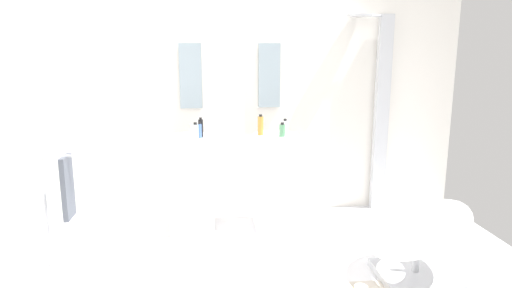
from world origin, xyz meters
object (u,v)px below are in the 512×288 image
Objects in this scene: pedestal_sink_right at (275,179)px; soap_bottle_black at (201,128)px; soap_bottle_clear at (196,131)px; shower_column at (380,110)px; soap_bottle_amber at (261,126)px; lounge_chair at (418,235)px; soap_bottle_white at (285,127)px; towel_rack at (64,190)px; soap_bottle_green at (282,130)px; pedestal_sink_left at (192,182)px; soap_bottle_blue at (200,131)px.

pedestal_sink_right is 0.88m from soap_bottle_black.
soap_bottle_clear is 0.80× the size of soap_bottle_black.
soap_bottle_black is (-1.87, -0.48, -0.08)m from shower_column.
lounge_chair is at bearing -46.86° from soap_bottle_amber.
lounge_chair is (-0.27, -1.55, -0.73)m from shower_column.
soap_bottle_clear is 0.08m from soap_bottle_black.
soap_bottle_white is at bearing 14.40° from soap_bottle_amber.
soap_bottle_white is 0.25m from soap_bottle_amber.
pedestal_sink_right is 0.55m from soap_bottle_amber.
soap_bottle_green is at bearing 15.74° from towel_rack.
towel_rack is 1.77m from soap_bottle_amber.
soap_bottle_green is (1.80, 0.51, 0.35)m from towel_rack.
shower_column is (1.17, 0.41, 0.60)m from pedestal_sink_right.
shower_column is 1.98× the size of lounge_chair.
soap_bottle_white is 1.07× the size of soap_bottle_green.
pedestal_sink_left is 6.88× the size of soap_bottle_blue.
shower_column is at bearing 19.45° from towel_rack.
soap_bottle_amber is at bearing 4.96° from soap_bottle_black.
soap_bottle_white reaches higher than pedestal_sink_right.
soap_bottle_black is (-0.70, -0.07, 0.53)m from pedestal_sink_right.
towel_rack is 1.91m from soap_bottle_green.
pedestal_sink_right is 0.52m from soap_bottle_white.
shower_column is at bearing 19.07° from soap_bottle_white.
pedestal_sink_right is at bearing 0.00° from pedestal_sink_left.
soap_bottle_green is at bearing -154.96° from shower_column.
soap_bottle_green is at bearing -0.65° from soap_bottle_blue.
shower_column is 1.14m from soap_bottle_white.
soap_bottle_amber reaches higher than soap_bottle_white.
soap_bottle_clear is (-1.91, -0.54, -0.09)m from shower_column.
soap_bottle_black is (1.06, 0.55, 0.37)m from towel_rack.
pedestal_sink_right is at bearing 128.27° from lounge_chair.
soap_bottle_white reaches higher than lounge_chair.
soap_bottle_black is (0.01, 0.04, 0.02)m from soap_bottle_blue.
soap_bottle_black is at bearing -175.04° from soap_bottle_amber.
shower_column is 1.99m from soap_bottle_clear.
lounge_chair is 7.37× the size of soap_bottle_white.
towel_rack is (-0.97, -0.63, 0.15)m from pedestal_sink_left.
soap_bottle_blue is at bearing 26.15° from towel_rack.
soap_bottle_blue is 0.04m from soap_bottle_black.
soap_bottle_amber reaches higher than pedestal_sink_right.
lounge_chair is 1.09× the size of towel_rack.
soap_bottle_blue is at bearing -52.46° from pedestal_sink_left.
soap_bottle_white is at bearing 124.32° from lounge_chair.
soap_bottle_green reaches higher than lounge_chair.
towel_rack is (-1.76, -0.63, 0.15)m from pedestal_sink_right.
soap_bottle_blue reaches higher than soap_bottle_white.
soap_bottle_clear reaches higher than lounge_chair.
lounge_chair is 2.02m from soap_bottle_blue.
towel_rack is 5.21× the size of soap_bottle_black.
soap_bottle_green is at bearing -70.11° from pedestal_sink_right.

